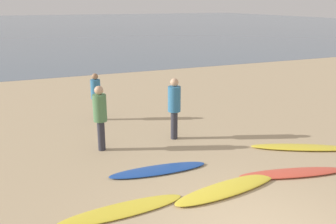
{
  "coord_description": "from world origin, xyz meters",
  "views": [
    {
      "loc": [
        -3.33,
        -4.13,
        3.79
      ],
      "look_at": [
        0.73,
        5.59,
        0.6
      ],
      "focal_mm": 38.99,
      "sensor_mm": 36.0,
      "label": 1
    }
  ],
  "objects_px": {
    "surfboard_4": "(301,147)",
    "person_0": "(100,113)",
    "surfboard_3": "(292,173)",
    "surfboard_0": "(122,210)",
    "person_1": "(96,93)",
    "surfboard_2": "(228,188)",
    "person_2": "(174,104)",
    "surfboard_1": "(158,170)"
  },
  "relations": [
    {
      "from": "surfboard_4",
      "to": "person_0",
      "type": "distance_m",
      "value": 5.43
    },
    {
      "from": "surfboard_3",
      "to": "surfboard_4",
      "type": "distance_m",
      "value": 1.69
    },
    {
      "from": "surfboard_0",
      "to": "person_1",
      "type": "xyz_separation_m",
      "value": [
        0.77,
        5.75,
        0.9
      ]
    },
    {
      "from": "surfboard_2",
      "to": "person_2",
      "type": "distance_m",
      "value": 3.37
    },
    {
      "from": "person_0",
      "to": "person_1",
      "type": "distance_m",
      "value": 2.68
    },
    {
      "from": "surfboard_0",
      "to": "person_2",
      "type": "xyz_separation_m",
      "value": [
        2.44,
        3.14,
        1.01
      ]
    },
    {
      "from": "person_2",
      "to": "surfboard_3",
      "type": "bearing_deg",
      "value": 161.5
    },
    {
      "from": "surfboard_2",
      "to": "person_1",
      "type": "xyz_separation_m",
      "value": [
        -1.5,
        5.82,
        0.88
      ]
    },
    {
      "from": "surfboard_1",
      "to": "surfboard_3",
      "type": "height_order",
      "value": "surfboard_3"
    },
    {
      "from": "surfboard_3",
      "to": "person_0",
      "type": "bearing_deg",
      "value": 153.47
    },
    {
      "from": "surfboard_3",
      "to": "surfboard_2",
      "type": "bearing_deg",
      "value": -164.33
    },
    {
      "from": "person_1",
      "to": "person_2",
      "type": "xyz_separation_m",
      "value": [
        1.67,
        -2.61,
        0.12
      ]
    },
    {
      "from": "surfboard_3",
      "to": "person_1",
      "type": "height_order",
      "value": "person_1"
    },
    {
      "from": "surfboard_3",
      "to": "person_0",
      "type": "xyz_separation_m",
      "value": [
        -3.68,
        3.13,
        0.99
      ]
    },
    {
      "from": "surfboard_0",
      "to": "surfboard_4",
      "type": "relative_size",
      "value": 0.93
    },
    {
      "from": "surfboard_2",
      "to": "surfboard_4",
      "type": "relative_size",
      "value": 0.98
    },
    {
      "from": "surfboard_3",
      "to": "surfboard_4",
      "type": "height_order",
      "value": "surfboard_4"
    },
    {
      "from": "surfboard_4",
      "to": "person_0",
      "type": "xyz_separation_m",
      "value": [
        -4.95,
        2.0,
        0.98
      ]
    },
    {
      "from": "surfboard_1",
      "to": "surfboard_4",
      "type": "relative_size",
      "value": 0.87
    },
    {
      "from": "surfboard_1",
      "to": "person_1",
      "type": "height_order",
      "value": "person_1"
    },
    {
      "from": "surfboard_2",
      "to": "surfboard_4",
      "type": "distance_m",
      "value": 3.23
    },
    {
      "from": "surfboard_0",
      "to": "surfboard_4",
      "type": "height_order",
      "value": "surfboard_4"
    },
    {
      "from": "surfboard_4",
      "to": "person_2",
      "type": "height_order",
      "value": "person_2"
    },
    {
      "from": "surfboard_3",
      "to": "person_1",
      "type": "xyz_separation_m",
      "value": [
        -3.24,
        5.76,
        0.89
      ]
    },
    {
      "from": "person_0",
      "to": "person_2",
      "type": "bearing_deg",
      "value": 20.38
    },
    {
      "from": "surfboard_1",
      "to": "person_2",
      "type": "distance_m",
      "value": 2.4
    },
    {
      "from": "surfboard_3",
      "to": "surfboard_4",
      "type": "bearing_deg",
      "value": 55.38
    },
    {
      "from": "surfboard_4",
      "to": "person_1",
      "type": "xyz_separation_m",
      "value": [
        -4.51,
        4.64,
        0.88
      ]
    },
    {
      "from": "person_1",
      "to": "surfboard_3",
      "type": "bearing_deg",
      "value": -29.17
    },
    {
      "from": "surfboard_2",
      "to": "surfboard_3",
      "type": "relative_size",
      "value": 1.04
    },
    {
      "from": "surfboard_1",
      "to": "person_0",
      "type": "distance_m",
      "value": 2.24
    },
    {
      "from": "surfboard_0",
      "to": "surfboard_3",
      "type": "xyz_separation_m",
      "value": [
        4.01,
        -0.02,
        0.01
      ]
    },
    {
      "from": "person_1",
      "to": "person_0",
      "type": "bearing_deg",
      "value": -68.05
    },
    {
      "from": "surfboard_1",
      "to": "surfboard_3",
      "type": "relative_size",
      "value": 0.92
    },
    {
      "from": "person_1",
      "to": "person_2",
      "type": "bearing_deg",
      "value": -25.87
    },
    {
      "from": "surfboard_2",
      "to": "surfboard_4",
      "type": "xyz_separation_m",
      "value": [
        3.01,
        1.18,
        -0.0
      ]
    },
    {
      "from": "surfboard_0",
      "to": "person_0",
      "type": "xyz_separation_m",
      "value": [
        0.33,
        3.11,
        1.0
      ]
    },
    {
      "from": "surfboard_4",
      "to": "surfboard_0",
      "type": "bearing_deg",
      "value": -141.85
    },
    {
      "from": "surfboard_0",
      "to": "surfboard_2",
      "type": "xyz_separation_m",
      "value": [
        2.27,
        -0.07,
        0.02
      ]
    },
    {
      "from": "person_0",
      "to": "surfboard_0",
      "type": "bearing_deg",
      "value": -76.44
    },
    {
      "from": "surfboard_0",
      "to": "person_0",
      "type": "height_order",
      "value": "person_0"
    },
    {
      "from": "surfboard_2",
      "to": "person_0",
      "type": "height_order",
      "value": "person_0"
    }
  ]
}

